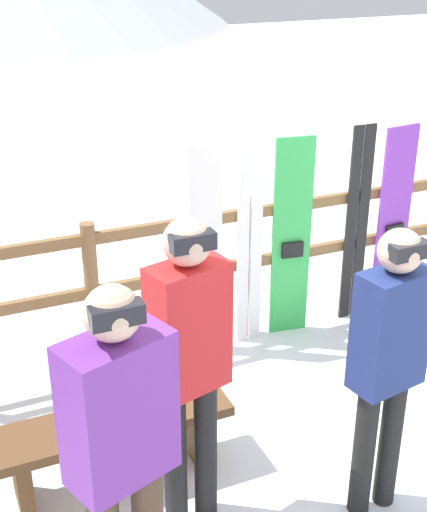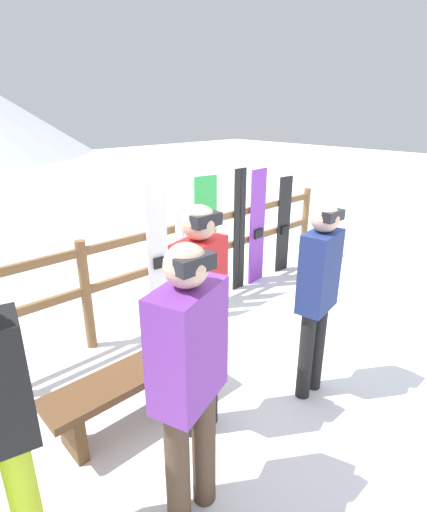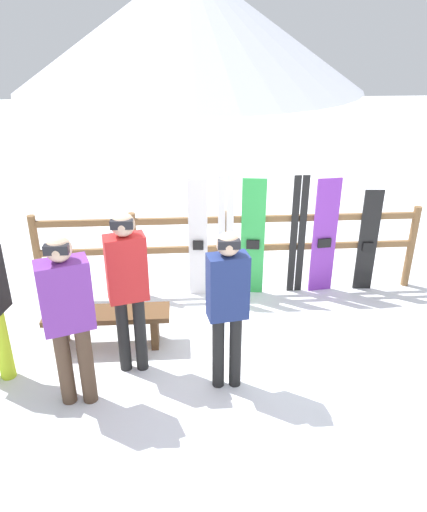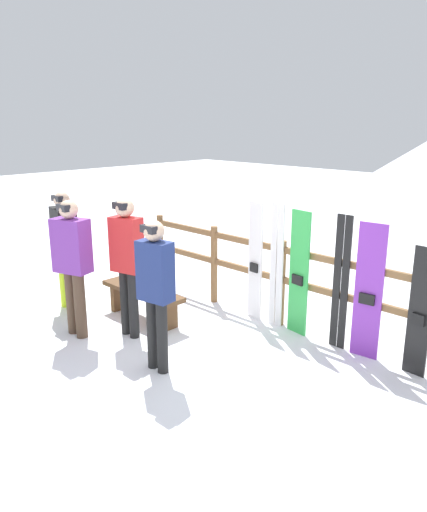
# 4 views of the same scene
# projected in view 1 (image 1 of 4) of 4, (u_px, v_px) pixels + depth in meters

# --- Properties ---
(ground_plane) EXTENTS (40.00, 40.00, 0.00)m
(ground_plane) POSITION_uv_depth(u_px,v_px,m) (373.00, 467.00, 4.21)
(ground_plane) COLOR white
(fence) EXTENTS (4.97, 0.10, 1.13)m
(fence) POSITION_uv_depth(u_px,v_px,m) (251.00, 256.00, 5.32)
(fence) COLOR brown
(fence) RESTS_ON ground
(bench) EXTENTS (1.36, 0.36, 0.43)m
(bench) POSITION_uv_depth(u_px,v_px,m) (111.00, 434.00, 3.98)
(bench) COLOR brown
(bench) RESTS_ON ground
(person_navy) EXTENTS (0.40, 0.26, 1.64)m
(person_navy) POSITION_uv_depth(u_px,v_px,m) (388.00, 354.00, 3.53)
(person_navy) COLOR black
(person_navy) RESTS_ON ground
(person_red) EXTENTS (0.42, 0.30, 1.73)m
(person_red) POSITION_uv_depth(u_px,v_px,m) (189.00, 353.00, 3.44)
(person_red) COLOR black
(person_red) RESTS_ON ground
(person_purple) EXTENTS (0.49, 0.37, 1.70)m
(person_purple) POSITION_uv_depth(u_px,v_px,m) (121.00, 442.00, 2.90)
(person_purple) COLOR #4C3828
(person_purple) RESTS_ON ground
(snowboard_white) EXTENTS (0.24, 0.07, 1.59)m
(snowboard_white) POSITION_uv_depth(u_px,v_px,m) (206.00, 254.00, 5.07)
(snowboard_white) COLOR white
(snowboard_white) RESTS_ON ground
(ski_pair_white) EXTENTS (0.19, 0.02, 1.61)m
(ski_pair_white) POSITION_uv_depth(u_px,v_px,m) (250.00, 243.00, 5.20)
(ski_pair_white) COLOR white
(ski_pair_white) RESTS_ON ground
(snowboard_green) EXTENTS (0.30, 0.09, 1.57)m
(snowboard_green) POSITION_uv_depth(u_px,v_px,m) (291.00, 239.00, 5.33)
(snowboard_green) COLOR green
(snowboard_green) RESTS_ON ground
(ski_pair_black) EXTENTS (0.20, 0.02, 1.60)m
(ski_pair_black) POSITION_uv_depth(u_px,v_px,m) (357.00, 225.00, 5.54)
(ski_pair_black) COLOR black
(ski_pair_black) RESTS_ON ground
(snowboard_purple) EXTENTS (0.32, 0.08, 1.55)m
(snowboard_purple) POSITION_uv_depth(u_px,v_px,m) (393.00, 222.00, 5.67)
(snowboard_purple) COLOR purple
(snowboard_purple) RESTS_ON ground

